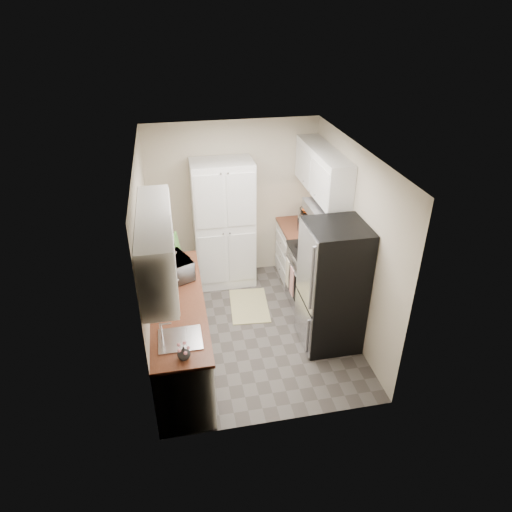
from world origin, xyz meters
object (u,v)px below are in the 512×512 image
(pantry_cabinet, at_px, (224,225))
(electric_range, at_px, (314,278))
(refrigerator, at_px, (333,287))
(microwave, at_px, (175,267))
(wine_bottle, at_px, (170,256))
(toaster_oven, at_px, (308,220))

(pantry_cabinet, xyz_separation_m, electric_range, (1.17, -0.93, -0.52))
(pantry_cabinet, relative_size, refrigerator, 1.18)
(pantry_cabinet, relative_size, electric_range, 1.77)
(microwave, xyz_separation_m, wine_bottle, (-0.05, 0.32, -0.01))
(pantry_cabinet, relative_size, toaster_oven, 5.07)
(refrigerator, relative_size, wine_bottle, 6.64)
(electric_range, relative_size, microwave, 2.31)
(wine_bottle, height_order, toaster_oven, wine_bottle)
(pantry_cabinet, height_order, electric_range, pantry_cabinet)
(pantry_cabinet, distance_m, electric_range, 1.58)
(pantry_cabinet, relative_size, wine_bottle, 7.82)
(pantry_cabinet, height_order, refrigerator, pantry_cabinet)
(pantry_cabinet, bearing_deg, toaster_oven, -6.18)
(electric_range, bearing_deg, microwave, -171.59)
(electric_range, bearing_deg, wine_bottle, 179.16)
(wine_bottle, distance_m, toaster_oven, 2.25)
(pantry_cabinet, xyz_separation_m, toaster_oven, (1.29, -0.14, 0.03))
(refrigerator, xyz_separation_m, microwave, (-1.92, 0.51, 0.21))
(refrigerator, height_order, wine_bottle, refrigerator)
(electric_range, distance_m, wine_bottle, 2.08)
(pantry_cabinet, distance_m, microwave, 1.44)
(wine_bottle, bearing_deg, refrigerator, -22.84)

